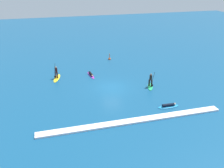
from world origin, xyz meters
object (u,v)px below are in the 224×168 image
object	(u,v)px
marker_buoy	(110,59)
surfer_on_blue_board	(169,106)
surfer_on_yellow_board	(57,76)
surfer_on_green_board	(150,83)
surfer_on_purple_board	(91,74)

from	to	relation	value
marker_buoy	surfer_on_blue_board	bearing A→B (deg)	-82.98
surfer_on_yellow_board	marker_buoy	world-z (taller)	surfer_on_yellow_board
surfer_on_green_board	surfer_on_yellow_board	distance (m)	13.34
surfer_on_yellow_board	surfer_on_blue_board	distance (m)	16.54
surfer_on_yellow_board	surfer_on_purple_board	world-z (taller)	surfer_on_yellow_board
surfer_on_purple_board	marker_buoy	world-z (taller)	marker_buoy
surfer_on_purple_board	surfer_on_blue_board	bearing A→B (deg)	24.50
surfer_on_purple_board	marker_buoy	distance (m)	7.82
surfer_on_yellow_board	marker_buoy	size ratio (longest dim) A/B	2.65
surfer_on_green_board	marker_buoy	bearing A→B (deg)	32.23
surfer_on_blue_board	surfer_on_purple_board	xyz separation A→B (m)	(-6.74, 11.57, 0.01)
surfer_on_yellow_board	surfer_on_blue_board	bearing A→B (deg)	-119.77
surfer_on_green_board	surfer_on_purple_board	world-z (taller)	surfer_on_green_board
surfer_on_blue_board	marker_buoy	bearing A→B (deg)	97.24
surfer_on_blue_board	surfer_on_purple_board	bearing A→B (deg)	120.42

